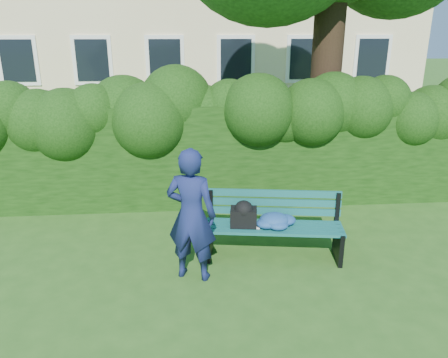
{
  "coord_description": "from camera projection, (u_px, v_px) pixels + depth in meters",
  "views": [
    {
      "loc": [
        -0.5,
        -5.34,
        3.02
      ],
      "look_at": [
        0.0,
        0.6,
        0.95
      ],
      "focal_mm": 35.0,
      "sensor_mm": 36.0,
      "label": 1
    }
  ],
  "objects": [
    {
      "name": "ground",
      "position": [
        228.0,
        258.0,
        6.05
      ],
      "size": [
        80.0,
        80.0,
        0.0
      ],
      "primitive_type": "plane",
      "color": "#2C571C",
      "rests_on": "ground"
    },
    {
      "name": "hedge",
      "position": [
        216.0,
        153.0,
        7.83
      ],
      "size": [
        10.0,
        1.0,
        1.8
      ],
      "color": "black",
      "rests_on": "ground"
    },
    {
      "name": "park_bench",
      "position": [
        269.0,
        223.0,
        5.96
      ],
      "size": [
        1.92,
        0.83,
        0.89
      ],
      "rotation": [
        0.0,
        0.0,
        -0.15
      ],
      "color": "#0E4A48",
      "rests_on": "ground"
    },
    {
      "name": "man_reading",
      "position": [
        191.0,
        215.0,
        5.33
      ],
      "size": [
        0.72,
        0.58,
        1.7
      ],
      "primitive_type": "imported",
      "rotation": [
        0.0,
        0.0,
        2.82
      ],
      "color": "#161E4F",
      "rests_on": "ground"
    }
  ]
}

